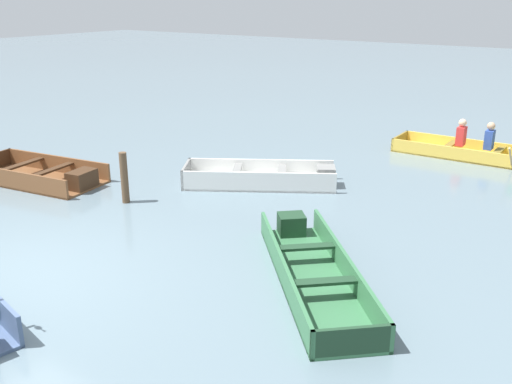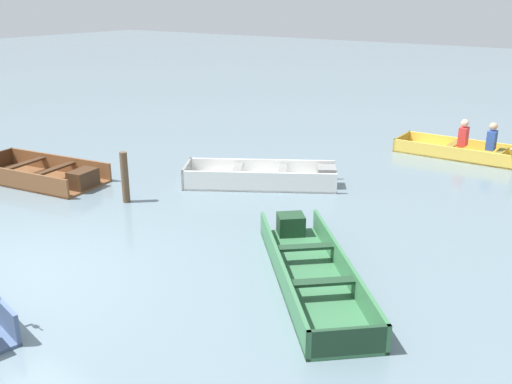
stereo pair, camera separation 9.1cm
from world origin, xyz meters
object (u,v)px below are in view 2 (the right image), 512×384
Objects in this scene: skiff_wooden_brown_near_moored at (43,175)px; skiff_white_far_moored at (267,178)px; skiff_green_mid_moored at (310,269)px; mooring_post at (125,177)px; rowboat_yellow_with_crew at (488,151)px.

skiff_white_far_moored is at bearing 32.00° from skiff_wooden_brown_near_moored.
skiff_green_mid_moored is 4.31m from mooring_post.
mooring_post is at bearing 171.53° from skiff_green_mid_moored.
skiff_wooden_brown_near_moored is at bearing -176.88° from mooring_post.
skiff_white_far_moored is at bearing 55.51° from mooring_post.
skiff_wooden_brown_near_moored is 3.11× the size of mooring_post.
rowboat_yellow_with_crew is at bearing 86.15° from skiff_green_mid_moored.
rowboat_yellow_with_crew is 8.22m from mooring_post.
mooring_post is (-1.58, -2.30, 0.33)m from skiff_white_far_moored.
skiff_green_mid_moored is 0.87× the size of rowboat_yellow_with_crew.
rowboat_yellow_with_crew is at bearing 44.10° from skiff_wooden_brown_near_moored.
skiff_white_far_moored is (-2.67, 2.94, 0.02)m from skiff_green_mid_moored.
skiff_wooden_brown_near_moored is at bearing -135.90° from rowboat_yellow_with_crew.
skiff_white_far_moored is 0.85× the size of rowboat_yellow_with_crew.
rowboat_yellow_with_crew is (3.16, 4.40, 0.07)m from skiff_white_far_moored.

